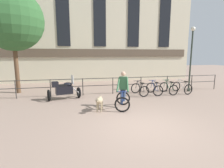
# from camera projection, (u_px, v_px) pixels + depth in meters

# --- Properties ---
(ground_plane) EXTENTS (60.00, 60.00, 0.00)m
(ground_plane) POSITION_uv_depth(u_px,v_px,m) (145.00, 127.00, 6.08)
(ground_plane) COLOR gray
(canal_railing) EXTENTS (15.05, 0.05, 1.05)m
(canal_railing) POSITION_uv_depth(u_px,v_px,m) (113.00, 83.00, 10.98)
(canal_railing) COLOR #2D2B28
(canal_railing) RESTS_ON ground_plane
(building_facade) EXTENTS (18.00, 0.72, 11.79)m
(building_facade) POSITION_uv_depth(u_px,v_px,m) (99.00, 16.00, 15.69)
(building_facade) COLOR beige
(building_facade) RESTS_ON ground_plane
(cyclist_with_bike) EXTENTS (1.00, 1.32, 1.70)m
(cyclist_with_bike) POSITION_uv_depth(u_px,v_px,m) (123.00, 92.00, 8.15)
(cyclist_with_bike) COLOR black
(cyclist_with_bike) RESTS_ON ground_plane
(dog) EXTENTS (0.43, 0.92, 0.68)m
(dog) POSITION_uv_depth(u_px,v_px,m) (99.00, 101.00, 7.63)
(dog) COLOR tan
(dog) RESTS_ON ground_plane
(parked_motorcycle) EXTENTS (1.86, 1.05, 1.35)m
(parked_motorcycle) POSITION_uv_depth(u_px,v_px,m) (64.00, 90.00, 9.66)
(parked_motorcycle) COLOR black
(parked_motorcycle) RESTS_ON ground_plane
(parked_bicycle_near_lamp) EXTENTS (0.82, 1.20, 0.86)m
(parked_bicycle_near_lamp) POSITION_uv_depth(u_px,v_px,m) (140.00, 89.00, 10.72)
(parked_bicycle_near_lamp) COLOR black
(parked_bicycle_near_lamp) RESTS_ON ground_plane
(parked_bicycle_mid_left) EXTENTS (0.67, 1.12, 0.86)m
(parked_bicycle_mid_left) POSITION_uv_depth(u_px,v_px,m) (154.00, 89.00, 10.92)
(parked_bicycle_mid_left) COLOR black
(parked_bicycle_mid_left) RESTS_ON ground_plane
(parked_bicycle_mid_right) EXTENTS (0.76, 1.16, 0.86)m
(parked_bicycle_mid_right) POSITION_uv_depth(u_px,v_px,m) (168.00, 88.00, 11.12)
(parked_bicycle_mid_right) COLOR black
(parked_bicycle_mid_right) RESTS_ON ground_plane
(parked_bicycle_far_end) EXTENTS (0.84, 1.21, 0.86)m
(parked_bicycle_far_end) POSITION_uv_depth(u_px,v_px,m) (182.00, 87.00, 11.32)
(parked_bicycle_far_end) COLOR black
(parked_bicycle_far_end) RESTS_ON ground_plane
(street_lamp) EXTENTS (0.28, 0.28, 4.24)m
(street_lamp) POSITION_uv_depth(u_px,v_px,m) (191.00, 56.00, 11.50)
(street_lamp) COLOR #2D382D
(street_lamp) RESTS_ON ground_plane
(tree_canalside_left) EXTENTS (3.76, 3.76, 6.43)m
(tree_canalside_left) POSITION_uv_depth(u_px,v_px,m) (12.00, 20.00, 10.66)
(tree_canalside_left) COLOR brown
(tree_canalside_left) RESTS_ON ground_plane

